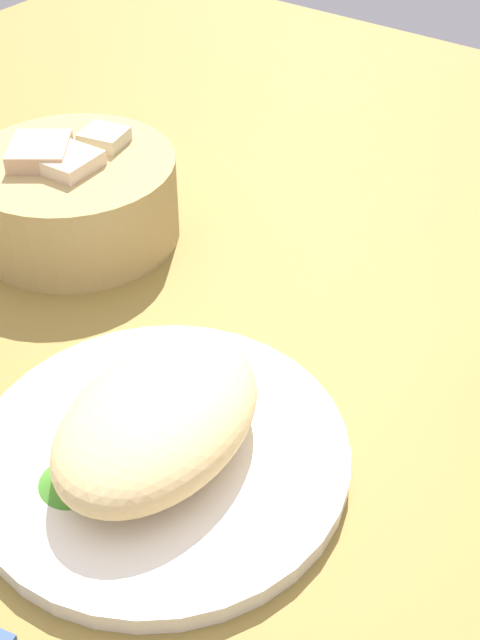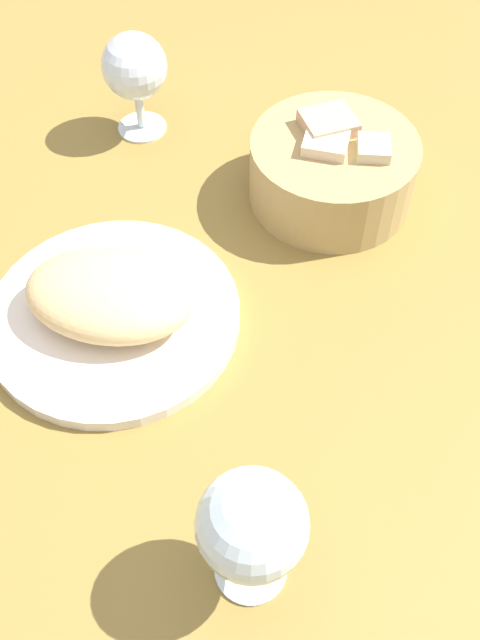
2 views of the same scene
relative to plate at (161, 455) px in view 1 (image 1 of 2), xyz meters
The scene contains 5 objects.
ground_plane 7.96cm from the plate, 19.05° to the left, with size 140.00×140.00×2.00cm, color olive.
plate is the anchor object (origin of this frame).
omelette 3.25cm from the plate, ahead, with size 16.11×10.91×5.10cm, color #E8C480.
lettuce_garnish 6.25cm from the plate, 152.19° to the left, with size 4.26×4.26×1.40cm, color #458C29.
bread_basket 28.47cm from the plate, 55.20° to the left, with size 17.92×17.92×8.95cm.
Camera 1 is at (-33.67, -27.89, 42.08)cm, focal length 47.00 mm.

